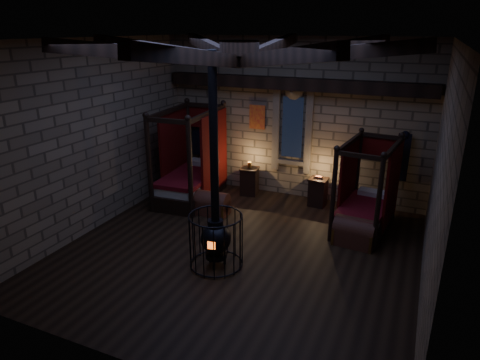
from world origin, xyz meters
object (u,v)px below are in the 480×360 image
at_px(bed_left, 192,177).
at_px(stove, 216,236).
at_px(trunk_right, 355,232).
at_px(bed_right, 365,208).
at_px(trunk_left, 212,204).

distance_m(bed_left, stove, 3.65).
relative_size(bed_left, trunk_right, 2.67).
xyz_separation_m(bed_left, stove, (2.20, -2.91, 0.04)).
bearing_deg(trunk_right, bed_left, 173.00).
distance_m(bed_left, trunk_right, 4.63).
xyz_separation_m(bed_right, stove, (-2.38, -2.85, 0.13)).
distance_m(bed_left, trunk_left, 1.31).
bearing_deg(bed_left, stove, -57.27).
xyz_separation_m(bed_right, trunk_left, (-3.57, -0.71, -0.24)).
height_order(trunk_left, trunk_right, trunk_right).
distance_m(bed_left, bed_right, 4.58).
bearing_deg(bed_right, bed_left, -174.52).
distance_m(bed_right, trunk_left, 3.65).
bearing_deg(bed_right, trunk_left, -162.56).
bearing_deg(trunk_right, bed_right, 90.85).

